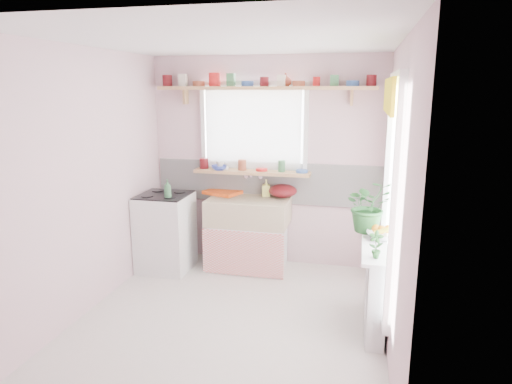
# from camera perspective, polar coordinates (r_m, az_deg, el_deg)

# --- Properties ---
(room) EXTENTS (3.20, 3.20, 3.20)m
(room) POSITION_cam_1_polar(r_m,az_deg,el_deg) (4.67, 7.38, 3.52)
(room) COLOR beige
(room) RESTS_ON ground
(sink_unit) EXTENTS (0.95, 0.65, 1.11)m
(sink_unit) POSITION_cam_1_polar(r_m,az_deg,el_deg) (5.45, -0.98, -5.19)
(sink_unit) COLOR white
(sink_unit) RESTS_ON ground
(cooker) EXTENTS (0.58, 0.58, 0.93)m
(cooker) POSITION_cam_1_polar(r_m,az_deg,el_deg) (5.52, -11.25, -4.88)
(cooker) COLOR white
(cooker) RESTS_ON ground
(radiator_ledge) EXTENTS (0.22, 0.95, 0.78)m
(radiator_ledge) POSITION_cam_1_polar(r_m,az_deg,el_deg) (4.29, 14.72, -11.25)
(radiator_ledge) COLOR white
(radiator_ledge) RESTS_ON ground
(windowsill) EXTENTS (1.40, 0.22, 0.04)m
(windowsill) POSITION_cam_1_polar(r_m,az_deg,el_deg) (5.45, -0.53, 2.50)
(windowsill) COLOR tan
(windowsill) RESTS_ON room
(pine_shelf) EXTENTS (2.52, 0.24, 0.04)m
(pine_shelf) POSITION_cam_1_polar(r_m,az_deg,el_deg) (5.32, 1.04, 12.86)
(pine_shelf) COLOR tan
(pine_shelf) RESTS_ON room
(shelf_crockery) EXTENTS (2.47, 0.11, 0.12)m
(shelf_crockery) POSITION_cam_1_polar(r_m,az_deg,el_deg) (5.32, 0.85, 13.67)
(shelf_crockery) COLOR #590F14
(shelf_crockery) RESTS_ON pine_shelf
(sill_crockery) EXTENTS (1.35, 0.11, 0.12)m
(sill_crockery) POSITION_cam_1_polar(r_m,az_deg,el_deg) (5.45, -1.04, 3.29)
(sill_crockery) COLOR #590F14
(sill_crockery) RESTS_ON windowsill
(dish_tray) EXTENTS (0.49, 0.43, 0.04)m
(dish_tray) POSITION_cam_1_polar(r_m,az_deg,el_deg) (5.62, -4.19, -0.02)
(dish_tray) COLOR #FF5916
(dish_tray) RESTS_ON sink_unit
(colander) EXTENTS (0.35, 0.35, 0.15)m
(colander) POSITION_cam_1_polar(r_m,az_deg,el_deg) (5.44, 3.37, 0.16)
(colander) COLOR #5A0F14
(colander) RESTS_ON sink_unit
(jade_plant) EXTENTS (0.57, 0.54, 0.51)m
(jade_plant) POSITION_cam_1_polar(r_m,az_deg,el_deg) (4.46, 13.94, -1.64)
(jade_plant) COLOR #255D29
(jade_plant) RESTS_ON radiator_ledge
(fruit_bowl) EXTENTS (0.30, 0.30, 0.07)m
(fruit_bowl) POSITION_cam_1_polar(r_m,az_deg,el_deg) (4.33, 15.40, -5.28)
(fruit_bowl) COLOR silver
(fruit_bowl) RESTS_ON radiator_ledge
(herb_pot) EXTENTS (0.12, 0.09, 0.23)m
(herb_pot) POSITION_cam_1_polar(r_m,az_deg,el_deg) (3.82, 14.76, -6.39)
(herb_pot) COLOR #2B6729
(herb_pot) RESTS_ON radiator_ledge
(soap_bottle_sink) EXTENTS (0.11, 0.11, 0.20)m
(soap_bottle_sink) POSITION_cam_1_polar(r_m,az_deg,el_deg) (5.47, 1.27, 0.52)
(soap_bottle_sink) COLOR #EAEE69
(soap_bottle_sink) RESTS_ON sink_unit
(sill_cup) EXTENTS (0.14, 0.14, 0.09)m
(sill_cup) POSITION_cam_1_polar(r_m,az_deg,el_deg) (5.60, -4.44, 3.41)
(sill_cup) COLOR beige
(sill_cup) RESTS_ON windowsill
(sill_bowl) EXTENTS (0.23, 0.23, 0.06)m
(sill_bowl) POSITION_cam_1_polar(r_m,az_deg,el_deg) (5.49, -4.63, 3.05)
(sill_bowl) COLOR #3447AB
(sill_bowl) RESTS_ON windowsill
(shelf_vase) EXTENTS (0.16, 0.16, 0.15)m
(shelf_vase) POSITION_cam_1_polar(r_m,az_deg,el_deg) (5.33, 3.71, 13.84)
(shelf_vase) COLOR #A54732
(shelf_vase) RESTS_ON pine_shelf
(cooker_bottle) EXTENTS (0.11, 0.11, 0.21)m
(cooker_bottle) POSITION_cam_1_polar(r_m,az_deg,el_deg) (5.19, -10.99, 0.39)
(cooker_bottle) COLOR #387143
(cooker_bottle) RESTS_ON cooker
(fruit) EXTENTS (0.20, 0.14, 0.10)m
(fruit) POSITION_cam_1_polar(r_m,az_deg,el_deg) (4.32, 15.52, -4.52)
(fruit) COLOR orange
(fruit) RESTS_ON fruit_bowl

